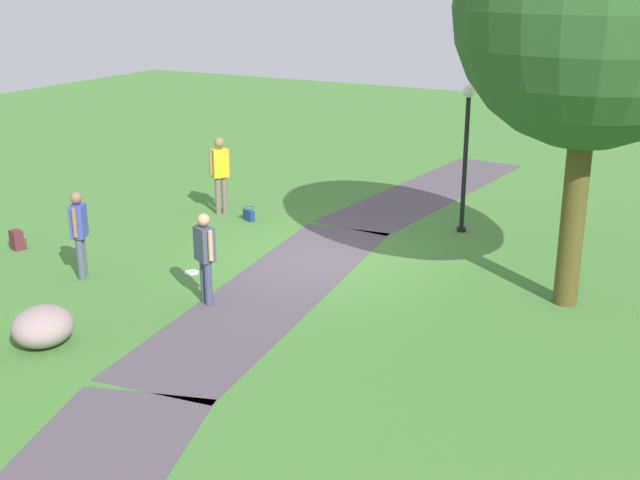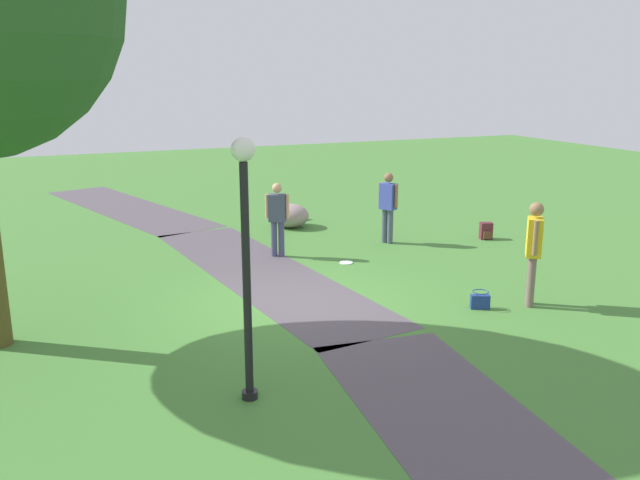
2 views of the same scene
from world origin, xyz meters
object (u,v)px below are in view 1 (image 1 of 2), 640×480
man_near_boulder (205,252)px  spare_backpack_on_lawn (17,240)px  lamp_post (466,142)px  woman_with_handbag (220,169)px  passerby_on_path (79,229)px  handbag_on_grass (249,215)px  lawn_boulder (43,326)px  frisbee_on_grass (192,272)px  large_shade_tree (594,10)px

man_near_boulder → spare_backpack_on_lawn: (-0.50, -5.12, -0.73)m
lamp_post → woman_with_handbag: lamp_post is taller
passerby_on_path → spare_backpack_on_lawn: bearing=-104.2°
man_near_boulder → handbag_on_grass: (-4.47, -2.05, -0.79)m
lawn_boulder → man_near_boulder: bearing=153.9°
passerby_on_path → frisbee_on_grass: passerby_on_path is taller
lamp_post → passerby_on_path: bearing=-40.7°
large_shade_tree → lawn_boulder: 9.76m
lamp_post → woman_with_handbag: 5.68m
lawn_boulder → passerby_on_path: size_ratio=0.78×
man_near_boulder → spare_backpack_on_lawn: 5.19m
large_shade_tree → lamp_post: large_shade_tree is taller
woman_with_handbag → handbag_on_grass: bearing=77.9°
passerby_on_path → lawn_boulder: bearing=32.0°
woman_with_handbag → man_near_boulder: 5.50m
lamp_post → handbag_on_grass: (1.54, -4.55, -1.86)m
passerby_on_path → handbag_on_grass: passerby_on_path is taller
handbag_on_grass → frisbee_on_grass: 3.51m
spare_backpack_on_lawn → man_near_boulder: bearing=84.4°
lamp_post → lawn_boulder: size_ratio=2.49×
man_near_boulder → passerby_on_path: 2.75m
large_shade_tree → frisbee_on_grass: size_ratio=25.43×
handbag_on_grass → frisbee_on_grass: size_ratio=1.29×
lamp_post → woman_with_handbag: size_ratio=1.78×
man_near_boulder → spare_backpack_on_lawn: size_ratio=4.03×
lamp_post → spare_backpack_on_lawn: (5.50, -7.62, -1.80)m
lamp_post → passerby_on_path: size_ratio=1.94×
woman_with_handbag → passerby_on_path: bearing=2.2°
large_shade_tree → passerby_on_path: (3.04, -8.17, -3.92)m
lamp_post → man_near_boulder: (6.00, -2.50, -1.07)m
lawn_boulder → man_near_boulder: size_ratio=0.80×
woman_with_handbag → lawn_boulder: bearing=13.3°
man_near_boulder → passerby_on_path: passerby_on_path is taller
woman_with_handbag → spare_backpack_on_lawn: size_ratio=4.51×
large_shade_tree → lawn_boulder: bearing=-50.6°
lawn_boulder → lamp_post: bearing=156.3°
lawn_boulder → woman_with_handbag: woman_with_handbag is taller
passerby_on_path → handbag_on_grass: size_ratio=4.61×
large_shade_tree → spare_backpack_on_lawn: bearing=-76.9°
large_shade_tree → woman_with_handbag: (-1.71, -8.35, -3.82)m
spare_backpack_on_lawn → frisbee_on_grass: (-0.57, 3.98, -0.18)m
man_near_boulder → passerby_on_path: bearing=-88.0°
frisbee_on_grass → spare_backpack_on_lawn: bearing=-81.8°
large_shade_tree → spare_backpack_on_lawn: (2.45, -10.54, -4.68)m
lamp_post → woman_with_handbag: (1.35, -5.43, -0.94)m
woman_with_handbag → passerby_on_path: size_ratio=1.09×
passerby_on_path → spare_backpack_on_lawn: (-0.60, -2.37, -0.76)m
lamp_post → passerby_on_path: (6.10, -5.25, -1.04)m
man_near_boulder → handbag_on_grass: size_ratio=4.49×
large_shade_tree → woman_with_handbag: large_shade_tree is taller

